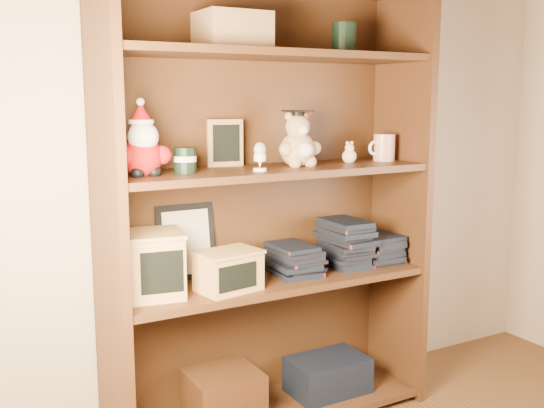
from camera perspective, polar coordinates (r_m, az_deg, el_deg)
The scene contains 16 objects.
bookcase at distance 2.31m, azimuth -0.67°, elevation -0.83°, with size 1.20×0.35×1.60m.
shelf_lower at distance 2.32m, azimuth 0.00°, elevation -6.90°, with size 1.14×0.33×0.02m.
shelf_upper at distance 2.24m, azimuth 0.00°, elevation 2.97°, with size 1.14×0.33×0.02m.
santa_plush at distance 2.04m, azimuth -11.53°, elevation 5.05°, with size 0.18×0.13×0.25m.
teachers_tin at distance 2.10m, azimuth -7.79°, elevation 3.93°, with size 0.07×0.07×0.08m.
chalkboard_plaque at distance 2.28m, azimuth -4.23°, elevation 5.40°, with size 0.13×0.08×0.17m.
egg_cup at distance 2.13m, azimuth -1.09°, elevation 4.36°, with size 0.05×0.05×0.10m.
grad_teddy_bear at distance 2.28m, azimuth 2.39°, elevation 5.35°, with size 0.17×0.15×0.21m.
pink_figurine at distance 2.42m, azimuth 6.95°, elevation 4.43°, with size 0.05×0.05×0.09m.
teacher_mug at distance 2.51m, azimuth 9.97°, elevation 5.01°, with size 0.12×0.08×0.10m.
certificate_frame at distance 2.29m, azimuth -7.71°, elevation -3.38°, with size 0.22×0.06×0.27m.
treats_box at distance 2.11m, azimuth -10.68°, elevation -5.30°, with size 0.23×0.23×0.21m.
pencils_box at distance 2.15m, azimuth -3.92°, elevation -5.96°, with size 0.23×0.18×0.14m.
book_stack_left at distance 2.35m, azimuth 1.96°, elevation -4.98°, with size 0.14×0.20×0.11m.
book_stack_mid at distance 2.46m, azimuth 6.56°, elevation -3.57°, with size 0.14×0.20×0.18m.
book_stack_right at distance 2.56m, azimuth 9.29°, elevation -3.87°, with size 0.14×0.20×0.11m.
Camera 1 is at (-1.08, -0.64, 1.19)m, focal length 42.00 mm.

